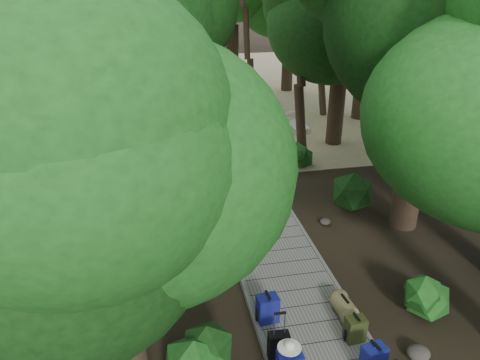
{
  "coord_description": "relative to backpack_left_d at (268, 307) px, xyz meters",
  "views": [
    {
      "loc": [
        -2.61,
        -8.45,
        6.3
      ],
      "look_at": [
        -0.38,
        2.68,
        1.0
      ],
      "focal_mm": 35.0,
      "sensor_mm": 36.0,
      "label": 1
    }
  ],
  "objects": [
    {
      "name": "ground",
      "position": [
        0.74,
        1.76,
        -0.42
      ],
      "size": [
        120.0,
        120.0,
        0.0
      ],
      "primitive_type": "plane",
      "color": "black",
      "rests_on": "ground"
    },
    {
      "name": "sand_beach",
      "position": [
        0.74,
        17.76,
        -0.41
      ],
      "size": [
        40.0,
        22.0,
        0.02
      ],
      "primitive_type": "cube",
      "color": "#C6B286",
      "rests_on": "ground"
    },
    {
      "name": "boardwalk",
      "position": [
        0.74,
        2.76,
        -0.36
      ],
      "size": [
        2.0,
        12.0,
        0.12
      ],
      "primitive_type": "cube",
      "color": "gray",
      "rests_on": "ground"
    },
    {
      "name": "backpack_left_d",
      "position": [
        0.0,
        0.0,
        0.0
      ],
      "size": [
        0.42,
        0.32,
        0.6
      ],
      "primitive_type": null,
      "rotation": [
        0.0,
        0.0,
        0.09
      ],
      "color": "navy",
      "rests_on": "boardwalk"
    },
    {
      "name": "backpack_right_c",
      "position": [
        1.37,
        -1.58,
        0.02
      ],
      "size": [
        0.42,
        0.34,
        0.64
      ],
      "primitive_type": null,
      "rotation": [
        0.0,
        0.0,
        0.22
      ],
      "color": "navy",
      "rests_on": "boardwalk"
    },
    {
      "name": "backpack_right_d",
      "position": [
        1.41,
        -0.8,
        -0.04
      ],
      "size": [
        0.36,
        0.27,
        0.53
      ],
      "primitive_type": null,
      "rotation": [
        0.0,
        0.0,
        0.07
      ],
      "color": "#323819",
      "rests_on": "boardwalk"
    },
    {
      "name": "duffel_right_khaki",
      "position": [
        1.48,
        -0.14,
        -0.12
      ],
      "size": [
        0.4,
        0.57,
        0.36
      ],
      "primitive_type": null,
      "rotation": [
        0.0,
        0.0,
        0.09
      ],
      "color": "olive",
      "rests_on": "boardwalk"
    },
    {
      "name": "suitcase_on_boardwalk",
      "position": [
        -0.06,
        -0.97,
        -0.02
      ],
      "size": [
        0.37,
        0.21,
        0.56
      ],
      "primitive_type": null,
      "rotation": [
        0.0,
        0.0,
        -0.05
      ],
      "color": "black",
      "rests_on": "boardwalk"
    },
    {
      "name": "lone_suitcase_on_sand",
      "position": [
        1.02,
        9.67,
        -0.03
      ],
      "size": [
        0.53,
        0.39,
        0.74
      ],
      "primitive_type": null,
      "rotation": [
        0.0,
        0.0,
        -0.29
      ],
      "color": "black",
      "rests_on": "sand_beach"
    },
    {
      "name": "hat_white",
      "position": [
        -0.04,
        -1.46,
        0.49
      ],
      "size": [
        0.38,
        0.38,
        0.13
      ],
      "primitive_type": null,
      "color": "silver",
      "rests_on": "backpack_left_c"
    },
    {
      "name": "kayak",
      "position": [
        -2.86,
        12.1,
        -0.24
      ],
      "size": [
        1.52,
        3.33,
        0.33
      ],
      "primitive_type": "ellipsoid",
      "rotation": [
        0.0,
        0.0,
        0.26
      ],
      "color": "#AD270E",
      "rests_on": "sand_beach"
    },
    {
      "name": "sun_lounger",
      "position": [
        4.11,
        10.93,
        -0.09
      ],
      "size": [
        0.69,
        1.98,
        0.63
      ],
      "primitive_type": null,
      "rotation": [
        0.0,
        0.0,
        -0.03
      ],
      "color": "silver",
      "rests_on": "sand_beach"
    },
    {
      "name": "tree_right_c",
      "position": [
        4.43,
        2.95,
        4.62
      ],
      "size": [
        5.83,
        5.83,
        10.09
      ],
      "primitive_type": null,
      "color": "black",
      "rests_on": "ground"
    },
    {
      "name": "tree_right_e",
      "position": [
        4.93,
        9.1,
        3.87
      ],
      "size": [
        4.77,
        4.77,
        8.58
      ],
      "primitive_type": null,
      "color": "black",
      "rests_on": "ground"
    },
    {
      "name": "tree_left_a",
      "position": [
        -2.4,
        -1.79,
        2.83
      ],
      "size": [
        3.9,
        3.9,
        6.5
      ],
      "primitive_type": null,
      "color": "black",
      "rests_on": "ground"
    },
    {
      "name": "tree_left_b",
      "position": [
        -3.76,
        1.27,
        4.27
      ],
      "size": [
        5.22,
        5.22,
        9.39
      ],
      "primitive_type": null,
      "color": "black",
      "rests_on": "ground"
    },
    {
      "name": "tree_left_c",
      "position": [
        -2.59,
        4.93,
        3.63
      ],
      "size": [
        4.66,
        4.66,
        8.11
      ],
      "primitive_type": null,
      "color": "black",
      "rests_on": "ground"
    },
    {
      "name": "tree_back_a",
      "position": [
        -0.34,
        16.39,
        3.7
      ],
      "size": [
        4.77,
        4.77,
        8.25
      ],
      "primitive_type": null,
      "color": "black",
      "rests_on": "ground"
    },
    {
      "name": "tree_back_b",
      "position": [
        2.55,
        17.33,
        4.12
      ],
      "size": [
        5.09,
        5.09,
        9.09
      ],
      "primitive_type": null,
      "color": "black",
      "rests_on": "ground"
    },
    {
      "name": "tree_back_c",
      "position": [
        5.5,
        17.32,
        3.84
      ],
      "size": [
        4.73,
        4.73,
        8.52
      ],
      "primitive_type": null,
      "color": "black",
      "rests_on": "ground"
    },
    {
      "name": "tree_back_d",
      "position": [
        -4.82,
        15.83,
        3.73
      ],
      "size": [
        4.98,
        4.98,
        8.3
      ],
      "primitive_type": null,
      "color": "black",
      "rests_on": "ground"
    },
    {
      "name": "palm_right_a",
      "position": [
        3.44,
        8.18,
        3.44
      ],
      "size": [
        4.53,
        4.53,
        7.72
      ],
      "primitive_type": null,
      "color": "#114014",
      "rests_on": "ground"
    },
    {
      "name": "palm_right_b",
      "position": [
        5.84,
        12.91,
        3.58
      ],
      "size": [
        4.14,
        4.14,
        8.0
      ],
      "primitive_type": null,
      "color": "#114014",
      "rests_on": "ground"
    },
    {
      "name": "palm_right_c",
      "position": [
        3.18,
        14.71,
        2.94
      ],
      "size": [
        4.22,
        4.22,
        6.72
      ],
      "primitive_type": null,
      "color": "#114014",
      "rests_on": "ground"
    },
    {
      "name": "palm_left_a",
      "position": [
        -3.56,
        8.38,
        3.22
      ],
      "size": [
        4.58,
        4.58,
        7.28
      ],
      "primitive_type": null,
      "color": "#114014",
      "rests_on": "ground"
    },
    {
      "name": "rock_left_c",
      "position": [
        -0.73,
        1.85,
        -0.28
      ],
      "size": [
        0.51,
        0.46,
        0.28
      ],
      "primitive_type": null,
      "color": "#4C473F",
      "rests_on": "ground"
    },
    {
      "name": "rock_left_d",
      "position": [
        -1.23,
        5.25,
        -0.33
      ],
      "size": [
        0.32,
        0.29,
        0.18
      ],
      "primitive_type": null,
      "color": "#4C473F",
      "rests_on": "ground"
    },
    {
      "name": "rock_right_a",
      "position": [
        2.38,
        -1.32,
        -0.31
      ],
      "size": [
        0.42,
        0.37,
        0.23
      ],
      "primitive_type": null,
      "color": "#4C473F",
      "rests_on": "ground"
    },
    {
      "name": "rock_right_b",
      "position": [
        3.28,
        0.34,
        -0.3
      ],
      "size": [
        0.45,
        0.41,
        0.25
      ],
      "primitive_type": null,
      "color": "#4C473F",
      "rests_on": "ground"
    },
    {
      "name": "rock_right_c",
      "position": [
        2.44,
        3.37,
        -0.34
      ],
      "size": [
        0.29,
        0.26,
        0.16
      ],
      "primitive_type": null,
      "color": "#4C473F",
      "rests_on": "ground"
    },
    {
      "name": "shrub_left_a",
      "position": [
        -1.35,
        -1.13,
        0.09
      ],
      "size": [
        1.14,
        1.14,
        1.03
      ],
      "primitive_type": null,
      "color": "#184916",
      "rests_on": "ground"
    },
    {
      "name": "shrub_left_b",
      "position": [
        -1.32,
        2.88,
        -0.05
      ],
      "size": [
        0.84,
        0.84,
        0.75
      ],
      "primitive_type": null,
      "color": "#184916",
      "rests_on": "ground"
    },
    {
      "name": "shrub_left_c",
      "position": [
        -1.82,
        6.16,
        0.14
      ],
      "size": [
        1.26,
        1.26,
        1.13
      ],
      "primitive_type": null,
      "color": "#184916",
      "rests_on": "ground"
    },
    {
      "name": "shrub_right_a",
      "position": [
        3.15,
        -0.31,
        0.05
      ],
      "size": [
        1.05,
        1.05,
        0.94
      ],
      "primitive_type": null,
      "color": "#184916",
      "rests_on": "ground"
    },
    {
      "name": "shrub_right_b",
      "position": [
        3.49,
        3.89,
        0.15
      ],
      "size": [
        1.27,
        1.27,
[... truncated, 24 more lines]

